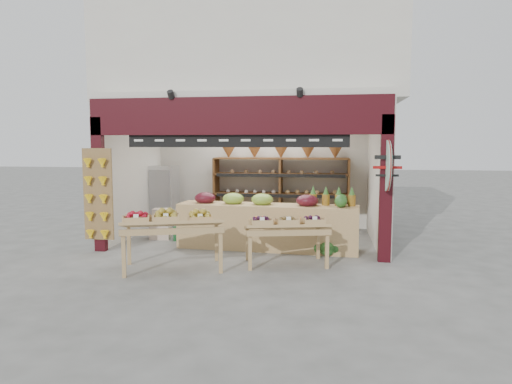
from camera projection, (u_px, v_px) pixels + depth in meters
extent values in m
plane|color=#61615C|center=(246.00, 244.00, 9.75)|extent=(60.00, 60.00, 0.00)
cube|color=beige|center=(261.00, 168.00, 11.84)|extent=(5.76, 0.18, 3.00)
cube|color=beige|center=(132.00, 171.00, 10.62)|extent=(0.18, 3.38, 3.00)
cube|color=beige|center=(378.00, 174.00, 9.75)|extent=(0.18, 3.38, 3.00)
cube|color=beige|center=(250.00, 102.00, 10.02)|extent=(5.76, 3.38, 0.12)
cube|color=beige|center=(258.00, 58.00, 10.98)|extent=(6.36, 4.60, 2.40)
cube|color=#32080D|center=(235.00, 116.00, 8.44)|extent=(5.70, 0.14, 0.70)
cube|color=#32080D|center=(99.00, 185.00, 9.01)|extent=(0.22, 0.14, 2.65)
cube|color=#32080D|center=(386.00, 189.00, 8.16)|extent=(0.22, 0.14, 2.65)
cube|color=black|center=(236.00, 140.00, 8.52)|extent=(4.20, 0.05, 0.26)
cylinder|color=white|center=(241.00, 127.00, 8.55)|extent=(0.34, 0.05, 0.34)
cube|color=olive|center=(98.00, 194.00, 8.93)|extent=(0.60, 0.04, 1.80)
cylinder|color=#ABD7C1|center=(387.00, 166.00, 8.02)|extent=(0.04, 0.90, 0.90)
cylinder|color=maroon|center=(387.00, 166.00, 8.00)|extent=(0.01, 0.92, 0.92)
cube|color=brown|center=(216.00, 193.00, 11.69)|extent=(0.05, 0.55, 1.78)
cube|color=brown|center=(281.00, 194.00, 11.43)|extent=(0.05, 0.55, 1.78)
cube|color=brown|center=(348.00, 195.00, 11.17)|extent=(0.05, 0.55, 1.78)
cube|color=brown|center=(281.00, 213.00, 11.48)|extent=(3.33, 0.55, 0.04)
cube|color=brown|center=(281.00, 194.00, 11.43)|extent=(3.33, 0.55, 0.04)
cube|color=brown|center=(281.00, 174.00, 11.38)|extent=(3.33, 0.55, 0.04)
cube|color=brown|center=(281.00, 158.00, 11.34)|extent=(3.33, 0.55, 0.04)
cone|color=#935A30|center=(229.00, 153.00, 11.53)|extent=(0.32, 0.32, 0.28)
cone|color=#935A30|center=(255.00, 153.00, 11.43)|extent=(0.32, 0.32, 0.28)
cone|color=#935A30|center=(281.00, 153.00, 11.32)|extent=(0.32, 0.32, 0.28)
cone|color=#935A30|center=(308.00, 153.00, 11.22)|extent=(0.32, 0.32, 0.28)
cone|color=#935A30|center=(335.00, 153.00, 11.12)|extent=(0.32, 0.32, 0.28)
cube|color=silver|center=(164.00, 197.00, 11.64)|extent=(0.62, 0.62, 1.59)
cube|color=beige|center=(161.00, 231.00, 10.27)|extent=(0.48, 0.39, 0.38)
cube|color=beige|center=(162.00, 216.00, 10.22)|extent=(0.43, 0.36, 0.31)
cube|color=#144B21|center=(184.00, 233.00, 10.16)|extent=(0.45, 0.36, 0.31)
cube|color=beige|center=(187.00, 230.00, 10.55)|extent=(0.41, 0.34, 0.29)
cube|color=tan|center=(267.00, 227.00, 9.25)|extent=(3.68, 0.94, 0.91)
ellipsoid|color=#59141E|center=(205.00, 198.00, 9.48)|extent=(0.45, 0.41, 0.24)
ellipsoid|color=#8CB23F|center=(233.00, 199.00, 9.35)|extent=(0.45, 0.41, 0.24)
ellipsoid|color=#8CB23F|center=(262.00, 200.00, 9.22)|extent=(0.45, 0.41, 0.24)
ellipsoid|color=#59141E|center=(307.00, 201.00, 9.02)|extent=(0.45, 0.41, 0.24)
cylinder|color=olive|center=(313.00, 200.00, 9.14)|extent=(0.15, 0.15, 0.22)
cylinder|color=olive|center=(326.00, 200.00, 9.09)|extent=(0.15, 0.15, 0.22)
cylinder|color=olive|center=(339.00, 200.00, 9.03)|extent=(0.15, 0.15, 0.22)
cylinder|color=olive|center=(352.00, 201.00, 8.98)|extent=(0.15, 0.15, 0.22)
cube|color=tan|center=(173.00, 224.00, 7.74)|extent=(1.88, 1.42, 0.24)
cube|color=tan|center=(124.00, 257.00, 7.26)|extent=(0.08, 0.08, 0.68)
cube|color=tan|center=(221.00, 253.00, 7.52)|extent=(0.08, 0.08, 0.68)
cube|color=tan|center=(129.00, 246.00, 8.06)|extent=(0.08, 0.08, 0.68)
cube|color=tan|center=(216.00, 242.00, 8.32)|extent=(0.08, 0.08, 0.68)
cube|color=tan|center=(286.00, 227.00, 8.05)|extent=(1.59, 1.12, 0.22)
cube|color=tan|center=(250.00, 254.00, 7.69)|extent=(0.07, 0.07, 0.58)
cube|color=tan|center=(327.00, 252.00, 7.80)|extent=(0.07, 0.07, 0.58)
cube|color=tan|center=(247.00, 245.00, 8.38)|extent=(0.07, 0.07, 0.58)
cube|color=tan|center=(318.00, 243.00, 8.48)|extent=(0.07, 0.07, 0.58)
sphere|color=#1A4617|center=(319.00, 247.00, 8.80)|extent=(0.28, 0.28, 0.28)
sphere|color=#1A4617|center=(335.00, 248.00, 8.76)|extent=(0.28, 0.28, 0.28)
sphere|color=#1A4617|center=(320.00, 244.00, 9.10)|extent=(0.28, 0.28, 0.28)
sphere|color=#1A4617|center=(335.00, 245.00, 9.05)|extent=(0.28, 0.28, 0.28)
sphere|color=#1A4617|center=(327.00, 233.00, 8.90)|extent=(0.28, 0.28, 0.28)
sphere|color=#1A4617|center=(327.00, 249.00, 8.68)|extent=(0.28, 0.28, 0.28)
sphere|color=#1A4617|center=(314.00, 246.00, 8.97)|extent=(0.28, 0.28, 0.28)
sphere|color=#1A4617|center=(320.00, 231.00, 9.09)|extent=(0.28, 0.28, 0.28)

